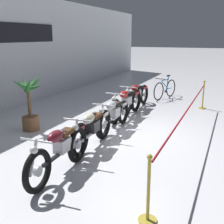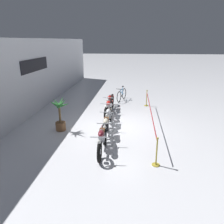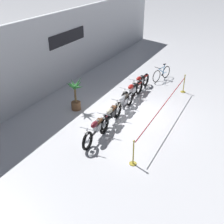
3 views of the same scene
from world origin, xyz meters
The scene contains 10 objects.
ground_plane centered at (0.00, 0.00, 0.00)m, with size 120.00×120.00×0.00m, color silver.
motorcycle_maroon_0 centered at (-2.78, 0.46, 0.49)m, with size 2.37×0.62×0.97m.
motorcycle_cream_1 centered at (-1.46, 0.46, 0.48)m, with size 2.34×0.62×0.96m.
motorcycle_silver_2 centered at (-0.04, 0.50, 0.47)m, with size 2.18×0.62×0.94m.
motorcycle_red_3 centered at (1.37, 0.66, 0.48)m, with size 2.47×0.62×0.97m.
motorcycle_red_4 centered at (2.64, 0.73, 0.48)m, with size 2.39×0.62×0.96m.
bicycle centered at (4.80, 0.15, 0.40)m, with size 1.71×0.65×0.99m.
potted_palm_left_of_row centered at (-0.94, 2.69, 0.81)m, with size 1.05×0.95×1.62m.
stanchion_far_left centered at (-1.26, -1.55, 0.70)m, with size 7.19×0.28×1.05m.
stanchion_mid_left centered at (3.60, -1.55, 0.36)m, with size 0.28×0.28×1.05m.
Camera 1 is at (-7.05, -2.48, 2.62)m, focal length 45.00 mm.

